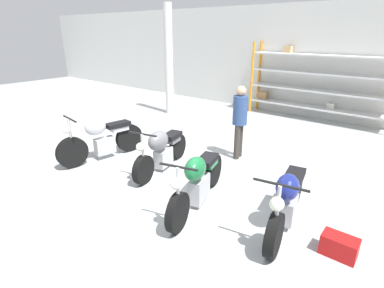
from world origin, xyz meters
name	(u,v)px	position (x,y,z in m)	size (l,w,h in m)	color
ground_plane	(179,184)	(0.00, 0.00, 0.00)	(30.00, 30.00, 0.00)	#B2B7B7
back_wall	(307,62)	(0.00, 6.43, 1.80)	(30.00, 0.08, 3.60)	silver
shelving_rack	(315,82)	(0.45, 6.07, 1.22)	(4.39, 0.63, 2.42)	orange
support_pillar	(169,61)	(-3.75, 3.82, 1.80)	(0.28, 0.28, 3.60)	silver
motorcycle_silver	(102,138)	(-2.15, -0.15, 0.50)	(0.65, 2.05, 1.09)	black
motorcycle_grey	(162,149)	(-0.70, 0.26, 0.46)	(0.71, 1.91, 1.00)	black
motorcycle_green	(198,180)	(0.72, -0.34, 0.46)	(0.81, 2.09, 1.02)	black
motorcycle_blue	(287,200)	(2.10, 0.00, 0.45)	(0.70, 1.99, 1.02)	black
person_browsing	(240,117)	(0.21, 1.83, 0.97)	(0.37, 0.37, 1.66)	#38332D
toolbox	(339,246)	(2.90, -0.17, 0.14)	(0.44, 0.26, 0.28)	red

